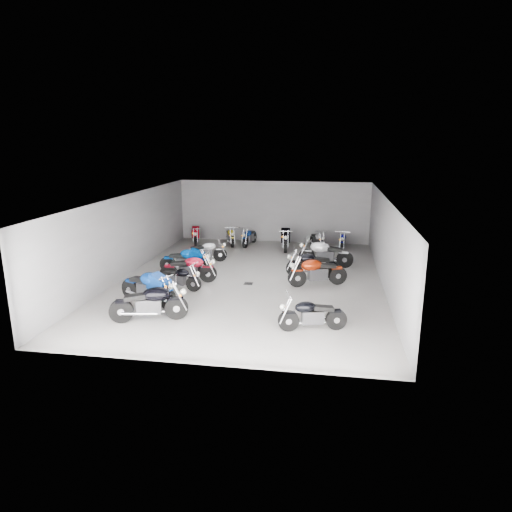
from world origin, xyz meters
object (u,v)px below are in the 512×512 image
object	(u,v)px
motorcycle_left_e	(186,261)
motorcycle_right_d	(317,272)
motorcycle_left_b	(149,288)
motorcycle_right_e	(312,264)
motorcycle_right_a	(312,315)
motorcycle_back_c	(249,237)
motorcycle_left_a	(150,303)
motorcycle_right_f	(325,254)
drain_grate	(248,284)
motorcycle_back_a	(196,234)
motorcycle_back_f	(343,241)
motorcycle_back_e	(317,240)
motorcycle_left_c	(178,278)
motorcycle_back_b	(230,236)
motorcycle_left_d	(189,269)
motorcycle_left_f	(205,252)
motorcycle_back_d	(285,238)

from	to	relation	value
motorcycle_left_e	motorcycle_right_d	size ratio (longest dim) A/B	0.99
motorcycle_left_b	motorcycle_right_d	size ratio (longest dim) A/B	1.03
motorcycle_right_d	motorcycle_right_e	distance (m)	1.15
motorcycle_right_a	motorcycle_back_c	xyz separation A→B (m)	(-3.64, 10.31, -0.02)
motorcycle_back_c	motorcycle_left_a	bearing A→B (deg)	92.84
motorcycle_right_d	motorcycle_right_f	xyz separation A→B (m)	(0.25, 2.75, 0.02)
drain_grate	motorcycle_right_a	distance (m)	4.75
motorcycle_right_d	motorcycle_right_e	bearing A→B (deg)	-9.12
motorcycle_right_a	motorcycle_back_a	bearing A→B (deg)	18.21
motorcycle_right_d	motorcycle_back_a	distance (m)	8.96
motorcycle_right_e	motorcycle_back_f	size ratio (longest dim) A/B	1.15
motorcycle_back_e	motorcycle_back_f	world-z (taller)	motorcycle_back_e
motorcycle_left_b	motorcycle_back_a	world-z (taller)	motorcycle_left_b
motorcycle_left_c	motorcycle_right_a	bearing A→B (deg)	69.25
motorcycle_left_b	motorcycle_left_c	size ratio (longest dim) A/B	1.22
motorcycle_right_a	motorcycle_right_f	world-z (taller)	motorcycle_right_f
drain_grate	motorcycle_back_b	world-z (taller)	motorcycle_back_b
motorcycle_left_a	motorcycle_right_e	xyz separation A→B (m)	(4.61, 5.36, -0.05)
motorcycle_left_c	motorcycle_right_d	distance (m)	5.11
motorcycle_right_e	motorcycle_back_a	bearing A→B (deg)	46.82
motorcycle_right_d	motorcycle_back_a	bearing A→B (deg)	26.12
motorcycle_left_a	motorcycle_left_b	xyz separation A→B (m)	(-0.58, 1.35, 0.01)
motorcycle_right_d	motorcycle_back_c	distance (m)	7.15
motorcycle_left_d	motorcycle_right_f	bearing A→B (deg)	114.59
motorcycle_back_a	motorcycle_back_f	distance (m)	7.55
motorcycle_back_b	motorcycle_left_d	bearing A→B (deg)	67.91
motorcycle_left_d	motorcycle_left_e	size ratio (longest dim) A/B	1.02
motorcycle_right_e	motorcycle_back_c	bearing A→B (deg)	30.08
motorcycle_right_e	motorcycle_back_b	bearing A→B (deg)	37.17
motorcycle_left_b	motorcycle_back_b	bearing A→B (deg)	-161.47
motorcycle_left_a	motorcycle_back_a	distance (m)	10.55
motorcycle_left_f	motorcycle_right_e	distance (m)	5.01
motorcycle_right_e	motorcycle_back_d	bearing A→B (deg)	14.32
motorcycle_right_e	motorcycle_back_e	bearing A→B (deg)	-4.85
motorcycle_back_e	motorcycle_back_d	bearing A→B (deg)	-11.43
drain_grate	motorcycle_back_b	xyz separation A→B (m)	(-2.08, 6.32, 0.45)
motorcycle_left_d	motorcycle_back_e	world-z (taller)	motorcycle_left_d
motorcycle_back_a	motorcycle_back_d	bearing A→B (deg)	160.40
motorcycle_left_d	motorcycle_left_a	bearing A→B (deg)	-6.48
motorcycle_left_b	motorcycle_left_a	bearing A→B (deg)	46.85
motorcycle_left_d	motorcycle_left_f	xyz separation A→B (m)	(-0.18, 2.92, -0.04)
motorcycle_left_a	motorcycle_back_f	distance (m)	11.87
motorcycle_left_d	motorcycle_right_a	distance (m)	6.16
motorcycle_left_a	motorcycle_right_f	bearing A→B (deg)	125.49
motorcycle_back_b	motorcycle_left_e	bearing A→B (deg)	62.21
motorcycle_left_f	motorcycle_left_b	bearing A→B (deg)	-25.08
drain_grate	motorcycle_left_f	world-z (taller)	motorcycle_left_f
motorcycle_left_f	motorcycle_back_a	size ratio (longest dim) A/B	0.97
motorcycle_right_d	motorcycle_back_f	bearing A→B (deg)	-30.27
motorcycle_right_e	motorcycle_right_a	bearing A→B (deg)	178.07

